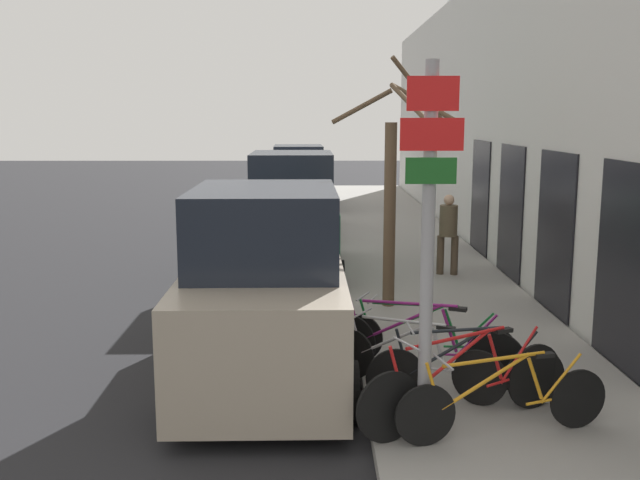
% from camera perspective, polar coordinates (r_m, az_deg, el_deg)
% --- Properties ---
extents(ground_plane, '(80.00, 80.00, 0.00)m').
position_cam_1_polar(ground_plane, '(14.02, -2.14, -3.54)').
color(ground_plane, black).
extents(sidewalk_curb, '(3.20, 32.00, 0.15)m').
position_cam_1_polar(sidewalk_curb, '(16.88, 7.02, -1.06)').
color(sidewalk_curb, gray).
rests_on(sidewalk_curb, ground).
extents(building_facade, '(0.23, 32.00, 6.50)m').
position_cam_1_polar(building_facade, '(16.82, 13.28, 9.51)').
color(building_facade, silver).
rests_on(building_facade, ground).
extents(signpost, '(0.57, 0.15, 3.60)m').
position_cam_1_polar(signpost, '(6.68, 8.64, -0.10)').
color(signpost, '#939399').
rests_on(signpost, sidewalk_curb).
extents(bicycle_0, '(2.19, 0.66, 0.84)m').
position_cam_1_polar(bicycle_0, '(7.32, 14.50, -12.36)').
color(bicycle_0, black).
rests_on(bicycle_0, sidewalk_curb).
extents(bicycle_1, '(2.29, 1.15, 0.98)m').
position_cam_1_polar(bicycle_1, '(7.49, 11.59, -11.32)').
color(bicycle_1, black).
rests_on(bicycle_1, sidewalk_curb).
extents(bicycle_2, '(2.17, 0.44, 0.89)m').
position_cam_1_polar(bicycle_2, '(7.96, 11.57, -10.27)').
color(bicycle_2, black).
rests_on(bicycle_2, sidewalk_curb).
extents(bicycle_3, '(1.91, 1.15, 0.85)m').
position_cam_1_polar(bicycle_3, '(8.25, 7.35, -9.51)').
color(bicycle_3, black).
rests_on(bicycle_3, sidewalk_curb).
extents(bicycle_4, '(2.29, 1.03, 0.97)m').
position_cam_1_polar(bicycle_4, '(8.60, 7.92, -8.43)').
color(bicycle_4, black).
rests_on(bicycle_4, sidewalk_curb).
extents(bicycle_5, '(2.15, 0.83, 0.84)m').
position_cam_1_polar(bicycle_5, '(9.00, 8.31, -7.88)').
color(bicycle_5, black).
rests_on(bicycle_5, sidewalk_curb).
extents(parked_car_0, '(2.15, 4.45, 2.41)m').
position_cam_1_polar(parked_car_0, '(8.84, -4.34, -4.28)').
color(parked_car_0, gray).
rests_on(parked_car_0, ground).
extents(parked_car_1, '(2.00, 4.14, 2.55)m').
position_cam_1_polar(parked_car_1, '(14.29, -2.22, 1.39)').
color(parked_car_1, '#144728').
rests_on(parked_car_1, ground).
extents(parked_car_2, '(2.13, 4.19, 2.20)m').
position_cam_1_polar(parked_car_2, '(19.28, -2.38, 3.18)').
color(parked_car_2, '#B2B7BC').
rests_on(parked_car_2, ground).
extents(parked_car_3, '(2.16, 4.57, 2.28)m').
position_cam_1_polar(parked_car_3, '(24.76, -1.74, 4.68)').
color(parked_car_3, black).
rests_on(parked_car_3, ground).
extents(pedestrian_near, '(0.41, 0.35, 1.59)m').
position_cam_1_polar(pedestrian_near, '(14.24, 10.22, 0.90)').
color(pedestrian_near, '#4C3D2D').
rests_on(pedestrian_near, sidewalk_curb).
extents(street_tree, '(1.94, 1.63, 4.04)m').
position_cam_1_polar(street_tree, '(11.58, 5.85, 3.87)').
color(street_tree, brown).
rests_on(street_tree, sidewalk_curb).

